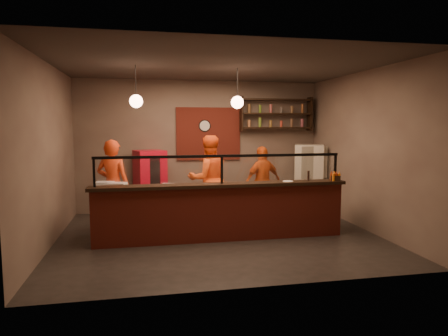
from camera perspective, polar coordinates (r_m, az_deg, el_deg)
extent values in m
plane|color=black|center=(7.77, -0.74, -9.66)|extent=(6.00, 6.00, 0.00)
plane|color=#3A332D|center=(7.55, -0.77, 14.40)|extent=(6.00, 6.00, 0.00)
plane|color=#726354|center=(9.96, -3.38, 3.16)|extent=(6.00, 0.00, 6.00)
plane|color=#726354|center=(7.55, -23.77, 1.71)|extent=(0.00, 5.00, 5.00)
plane|color=#726354|center=(8.56, 19.42, 2.34)|extent=(0.00, 5.00, 5.00)
plane|color=#726354|center=(5.06, 4.41, 0.29)|extent=(6.00, 0.00, 6.00)
cube|color=maroon|center=(9.95, -2.22, 4.90)|extent=(1.60, 0.04, 1.30)
cube|color=maroon|center=(7.36, -0.31, -6.53)|extent=(4.60, 0.25, 1.00)
cube|color=black|center=(7.26, -0.31, -2.45)|extent=(4.70, 0.37, 0.06)
cube|color=gray|center=(7.86, -1.01, -6.28)|extent=(4.60, 0.75, 0.85)
cube|color=silver|center=(7.77, -1.01, -3.04)|extent=(4.60, 0.75, 0.05)
cube|color=white|center=(7.22, -0.32, -0.25)|extent=(4.40, 0.02, 0.50)
cube|color=black|center=(7.20, -0.32, 1.72)|extent=(4.50, 0.05, 0.05)
cube|color=black|center=(7.15, -18.07, -0.63)|extent=(0.04, 0.04, 0.50)
cube|color=black|center=(7.22, -0.32, -0.25)|extent=(0.04, 0.04, 0.50)
cube|color=black|center=(7.95, 15.60, 0.10)|extent=(0.04, 0.04, 0.50)
cube|color=black|center=(10.21, 7.43, 5.72)|extent=(1.80, 0.28, 0.04)
cube|color=black|center=(10.21, 7.45, 7.69)|extent=(1.80, 0.28, 0.04)
cube|color=black|center=(10.23, 7.48, 9.65)|extent=(1.80, 0.28, 0.04)
cube|color=black|center=(9.96, 2.50, 7.77)|extent=(0.04, 0.28, 0.85)
cube|color=black|center=(10.53, 12.14, 7.55)|extent=(0.04, 0.28, 0.85)
cylinder|color=black|center=(9.92, -2.79, 6.05)|extent=(0.30, 0.04, 0.30)
cylinder|color=black|center=(7.59, -12.51, 11.94)|extent=(0.01, 0.01, 0.60)
sphere|color=#FFB58C|center=(7.56, -12.44, 9.30)|extent=(0.24, 0.24, 0.24)
cylinder|color=black|center=(7.79, 1.92, 11.92)|extent=(0.01, 0.01, 0.60)
sphere|color=#FFB58C|center=(7.76, 1.91, 9.35)|extent=(0.24, 0.24, 0.24)
imported|color=red|center=(8.36, -15.59, -2.33)|extent=(0.78, 0.64, 1.83)
imported|color=#E84E15|center=(8.70, -2.22, -1.57)|extent=(1.03, 0.86, 1.90)
imported|color=#CF4D13|center=(9.28, 5.56, -1.93)|extent=(1.04, 0.70, 1.63)
cube|color=beige|center=(10.09, 11.98, -1.38)|extent=(0.87, 0.85, 1.64)
cube|color=#B30B21|center=(9.60, -10.51, -2.06)|extent=(0.81, 0.77, 1.53)
cylinder|color=white|center=(7.72, 0.57, -2.86)|extent=(0.58, 0.58, 0.01)
cube|color=silver|center=(7.63, -15.01, -2.63)|extent=(0.37, 0.33, 0.16)
cube|color=silver|center=(7.81, -16.67, -2.47)|extent=(0.35, 0.30, 0.16)
cube|color=silver|center=(7.40, -7.90, -2.81)|extent=(0.33, 0.30, 0.14)
cylinder|color=yellow|center=(7.61, -14.32, -2.98)|extent=(0.40, 0.10, 0.07)
cube|color=black|center=(7.91, 15.61, -1.39)|extent=(0.21, 0.19, 0.10)
cylinder|color=black|center=(7.79, 11.97, -1.08)|extent=(0.05, 0.05, 0.19)
cylinder|color=silver|center=(7.57, 9.12, -1.90)|extent=(0.20, 0.20, 0.01)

